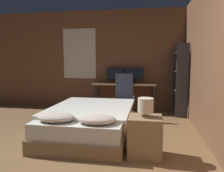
# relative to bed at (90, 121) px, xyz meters

# --- Properties ---
(wall_back) EXTENTS (12.00, 0.08, 2.70)m
(wall_back) POSITION_rel_bed_xyz_m (0.18, 2.38, 1.10)
(wall_back) COLOR brown
(wall_back) RESTS_ON ground_plane
(wall_side_right) EXTENTS (0.06, 12.00, 2.70)m
(wall_side_right) POSITION_rel_bed_xyz_m (1.96, 0.17, 1.10)
(wall_side_right) COLOR brown
(wall_side_right) RESTS_ON ground_plane
(bed) EXTENTS (1.43, 2.05, 0.58)m
(bed) POSITION_rel_bed_xyz_m (0.00, 0.00, 0.00)
(bed) COLOR #846647
(bed) RESTS_ON ground_plane
(nightstand) EXTENTS (0.45, 0.44, 0.56)m
(nightstand) POSITION_rel_bed_xyz_m (0.98, -0.70, 0.03)
(nightstand) COLOR #997551
(nightstand) RESTS_ON ground_plane
(bedside_lamp) EXTENTS (0.21, 0.21, 0.26)m
(bedside_lamp) POSITION_rel_bed_xyz_m (0.98, -0.70, 0.47)
(bedside_lamp) COLOR gray
(bedside_lamp) RESTS_ON nightstand
(desk) EXTENTS (1.65, 0.58, 0.73)m
(desk) POSITION_rel_bed_xyz_m (0.37, 2.02, 0.38)
(desk) COLOR #846042
(desk) RESTS_ON ground_plane
(monitor_left) EXTENTS (0.47, 0.16, 0.40)m
(monitor_left) POSITION_rel_bed_xyz_m (0.11, 2.21, 0.70)
(monitor_left) COLOR black
(monitor_left) RESTS_ON desk
(monitor_right) EXTENTS (0.47, 0.16, 0.40)m
(monitor_right) POSITION_rel_bed_xyz_m (0.63, 2.21, 0.70)
(monitor_right) COLOR black
(monitor_right) RESTS_ON desk
(keyboard) EXTENTS (0.38, 0.13, 0.02)m
(keyboard) POSITION_rel_bed_xyz_m (0.37, 1.83, 0.48)
(keyboard) COLOR black
(keyboard) RESTS_ON desk
(computer_mouse) EXTENTS (0.07, 0.05, 0.04)m
(computer_mouse) POSITION_rel_bed_xyz_m (0.65, 1.83, 0.49)
(computer_mouse) COLOR black
(computer_mouse) RESTS_ON desk
(office_chair) EXTENTS (0.52, 0.52, 1.03)m
(office_chair) POSITION_rel_bed_xyz_m (0.47, 1.31, 0.15)
(office_chair) COLOR black
(office_chair) RESTS_ON ground_plane
(bookshelf) EXTENTS (0.28, 0.72, 1.72)m
(bookshelf) POSITION_rel_bed_xyz_m (1.77, 1.82, 0.70)
(bookshelf) COLOR #333338
(bookshelf) RESTS_ON ground_plane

